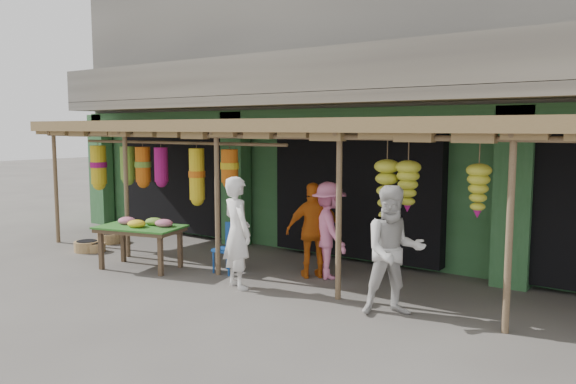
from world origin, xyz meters
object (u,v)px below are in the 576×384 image
Objects in this scene: person_vendor at (314,230)px; flower_table at (142,228)px; person_shopper at (329,230)px; person_right at (394,251)px; blue_chair at (231,245)px; person_front at (237,233)px.

flower_table is at bearing -20.66° from person_vendor.
flower_table is at bearing 58.61° from person_shopper.
flower_table is 0.95× the size of person_right.
blue_chair is at bearing -23.85° from person_vendor.
person_front is at bearing 146.75° from person_right.
person_right reaches higher than blue_chair.
person_front is at bearing 17.40° from person_vendor.
person_shopper is at bearing -100.56° from person_front.
person_right is at bearing -8.16° from blue_chair.
flower_table is 1.03× the size of person_shopper.
person_shopper is (3.22, 1.45, 0.09)m from flower_table.
flower_table is 3.27m from person_vendor.
person_right is (4.99, 0.29, 0.16)m from flower_table.
person_right is (3.47, -0.48, 0.42)m from blue_chair.
person_right is 1.09× the size of person_vendor.
person_front is 2.69m from person_right.
person_right is 2.25m from person_vendor.
blue_chair is 0.49× the size of person_right.
person_vendor is at bearing 63.49° from person_shopper.
blue_chair is 1.60m from person_vendor.
blue_chair is 0.48× the size of person_front.
person_vendor is at bearing 20.43° from blue_chair.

